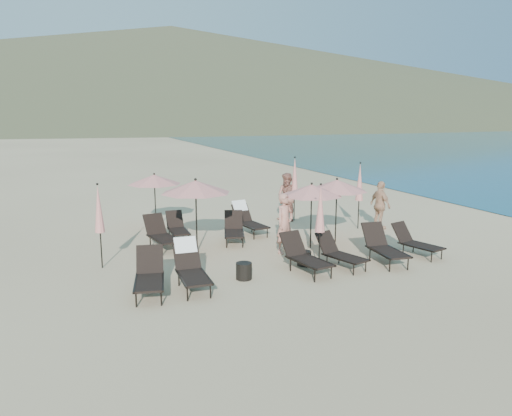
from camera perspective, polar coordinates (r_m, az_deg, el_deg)
name	(u,v)px	position (r m, az deg, el deg)	size (l,w,h in m)	color
ground	(337,265)	(14.43, 9.28, -6.46)	(800.00, 800.00, 0.00)	#D6BA8C
volcanic_headland	(190,75)	(324.83, -7.59, 14.79)	(690.00, 690.00, 55.00)	brown
lounger_0	(149,275)	(12.23, -12.09, -7.45)	(1.00, 1.85, 1.01)	black
lounger_1	(191,266)	(12.49, -7.49, -6.61)	(0.73, 1.82, 1.12)	black
lounger_2	(305,256)	(13.58, 5.57, -5.43)	(0.94, 1.81, 0.99)	black
lounger_3	(340,253)	(14.14, 9.53, -5.04)	(1.02, 1.67, 0.90)	black
lounger_4	(384,246)	(14.84, 14.39, -4.24)	(0.86, 1.85, 1.03)	black
lounger_5	(416,241)	(15.85, 17.77, -3.66)	(1.00, 1.69, 0.91)	black
lounger_6	(161,234)	(16.13, -10.81, -2.92)	(0.95, 1.83, 1.00)	black
lounger_7	(177,227)	(17.20, -8.98, -2.18)	(0.63, 1.55, 0.88)	black
lounger_8	(234,229)	(16.65, -2.54, -2.39)	(1.09, 1.76, 0.95)	black
lounger_9	(248,219)	(17.77, -0.96, -1.25)	(0.91, 1.84, 1.10)	black
umbrella_open_0	(196,187)	(15.24, -6.91, 2.42)	(2.15, 2.15, 2.31)	black
umbrella_open_1	(312,190)	(15.71, 6.37, 2.04)	(1.96, 1.96, 2.11)	black
umbrella_open_2	(337,185)	(16.49, 9.23, 2.57)	(2.02, 2.02, 2.17)	black
umbrella_open_3	(154,179)	(18.58, -11.54, 3.22)	(1.94, 1.94, 2.09)	black
umbrella_closed_0	(320,209)	(13.78, 7.36, -0.13)	(0.28, 0.28, 2.38)	black
umbrella_closed_1	(360,182)	(18.68, 11.76, 2.87)	(0.29, 0.29, 2.49)	black
umbrella_closed_2	(99,209)	(14.25, -17.52, -0.15)	(0.28, 0.28, 2.39)	black
umbrella_closed_3	(295,176)	(19.72, 4.44, 3.65)	(0.30, 0.30, 2.56)	black
side_table_0	(244,271)	(13.03, -1.39, -7.21)	(0.42, 0.42, 0.44)	black
side_table_1	(304,258)	(14.23, 5.53, -5.74)	(0.40, 0.40, 0.41)	black
beachgoer_a	(285,223)	(15.27, 3.31, -1.76)	(0.68, 0.44, 1.85)	#B47361
beachgoer_b	(288,197)	(19.73, 3.65, 1.23)	(0.93, 0.72, 1.91)	#9A5F4F
beachgoer_c	(380,205)	(18.93, 14.02, 0.31)	(1.05, 0.44, 1.78)	tan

